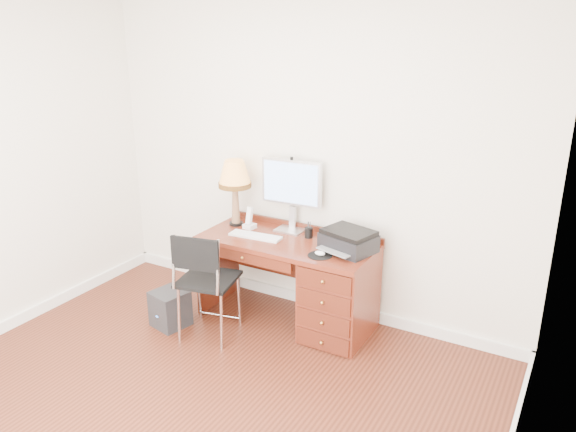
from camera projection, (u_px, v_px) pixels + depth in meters
The scene contains 12 objects.
ground at pixel (186, 408), 3.83m from camera, with size 4.00×4.00×0.00m, color #3D180D.
room_shell at pixel (238, 356), 4.33m from camera, with size 4.00×4.00×4.00m.
desk at pixel (321, 284), 4.70m from camera, with size 1.50×0.67×0.75m.
monitor at pixel (292, 187), 4.83m from camera, with size 0.55×0.19×0.64m.
keyboard at pixel (255, 236), 4.80m from camera, with size 0.46×0.13×0.02m, color white.
mouse_pad at pixel (320, 254), 4.41m from camera, with size 0.19×0.19×0.04m.
printer at pixel (349, 241), 4.49m from camera, with size 0.47×0.41×0.18m.
leg_lamp at pixel (235, 178), 4.95m from camera, with size 0.29×0.29×0.60m.
phone at pixel (250, 222), 4.98m from camera, with size 0.11×0.11×0.20m.
pen_cup at pixel (309, 233), 4.78m from camera, with size 0.07×0.07×0.09m, color black.
chair at pixel (202, 275), 4.52m from camera, with size 0.52×0.53×0.94m.
equipment_box at pixel (170, 308), 4.83m from camera, with size 0.27×0.27×0.32m, color black.
Camera 1 is at (2.17, -2.43, 2.49)m, focal length 35.00 mm.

